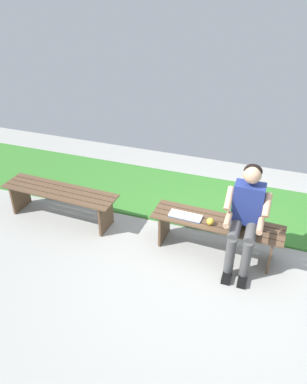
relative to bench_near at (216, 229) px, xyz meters
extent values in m
cube|color=#9E9E99|center=(1.09, 1.00, -0.37)|extent=(10.00, 7.00, 0.04)
cube|color=#387A2D|center=(1.09, -1.07, -0.33)|extent=(9.00, 1.42, 0.03)
cube|color=brown|center=(-0.01, -0.16, 0.11)|extent=(1.60, 0.16, 0.02)
cube|color=brown|center=(0.00, -0.05, 0.11)|extent=(1.60, 0.16, 0.02)
cube|color=brown|center=(0.00, 0.05, 0.11)|extent=(1.60, 0.16, 0.02)
cube|color=brown|center=(0.01, 0.16, 0.11)|extent=(1.60, 0.16, 0.02)
cube|color=brown|center=(-0.68, 0.03, -0.13)|extent=(0.05, 0.38, 0.44)
cube|color=brown|center=(0.68, -0.03, -0.13)|extent=(0.05, 0.38, 0.44)
cube|color=brown|center=(2.18, -0.16, 0.11)|extent=(1.64, 0.17, 0.02)
cube|color=brown|center=(2.18, -0.05, 0.11)|extent=(1.64, 0.17, 0.02)
cube|color=brown|center=(2.19, 0.05, 0.11)|extent=(1.64, 0.17, 0.02)
cube|color=brown|center=(2.19, 0.16, 0.11)|extent=(1.64, 0.17, 0.02)
cube|color=brown|center=(1.48, 0.03, -0.13)|extent=(0.05, 0.38, 0.44)
cube|color=brown|center=(2.88, -0.03, -0.13)|extent=(0.05, 0.38, 0.44)
cube|color=navy|center=(-0.32, -0.02, 0.44)|extent=(0.34, 0.20, 0.50)
sphere|color=tan|center=(-0.32, -0.01, 0.82)|extent=(0.20, 0.20, 0.20)
ellipsoid|color=black|center=(-0.32, -0.04, 0.85)|extent=(0.20, 0.19, 0.15)
cylinder|color=#4C4C4C|center=(-0.41, 0.18, 0.19)|extent=(0.13, 0.40, 0.13)
cylinder|color=#4C4C4C|center=(-0.23, 0.18, 0.19)|extent=(0.13, 0.40, 0.13)
cylinder|color=#4C4C4C|center=(-0.41, 0.38, -0.08)|extent=(0.11, 0.11, 0.53)
cube|color=black|center=(-0.41, 0.44, -0.31)|extent=(0.10, 0.22, 0.07)
cylinder|color=#4C4C4C|center=(-0.23, 0.38, -0.08)|extent=(0.11, 0.11, 0.53)
cube|color=black|center=(-0.23, 0.44, -0.31)|extent=(0.10, 0.22, 0.07)
cylinder|color=tan|center=(-0.53, 0.06, 0.51)|extent=(0.08, 0.28, 0.23)
cylinder|color=tan|center=(-0.50, 0.22, 0.33)|extent=(0.07, 0.26, 0.07)
cylinder|color=tan|center=(-0.11, 0.06, 0.51)|extent=(0.08, 0.28, 0.23)
cylinder|color=tan|center=(-0.15, 0.22, 0.33)|extent=(0.07, 0.26, 0.07)
sphere|color=gold|center=(0.07, 0.09, 0.16)|extent=(0.09, 0.09, 0.09)
cube|color=white|center=(0.29, 0.04, 0.13)|extent=(0.21, 0.16, 0.02)
cube|color=white|center=(0.49, 0.03, 0.13)|extent=(0.21, 0.16, 0.02)
cube|color=#1E478C|center=(0.39, 0.03, 0.12)|extent=(0.42, 0.18, 0.01)
camera|label=1|loc=(-0.49, 3.78, 2.86)|focal=35.79mm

